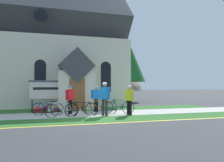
# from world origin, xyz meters

# --- Properties ---
(ground) EXTENTS (140.00, 140.00, 0.00)m
(ground) POSITION_xyz_m (0.00, 4.00, 0.00)
(ground) COLOR #3D3D3F
(sidewalk_slab) EXTENTS (32.00, 2.30, 0.01)m
(sidewalk_slab) POSITION_xyz_m (-2.54, 1.44, 0.01)
(sidewalk_slab) COLOR #B7B5AD
(sidewalk_slab) RESTS_ON ground
(grass_verge) EXTENTS (32.00, 1.79, 0.01)m
(grass_verge) POSITION_xyz_m (-2.54, -0.60, 0.00)
(grass_verge) COLOR #2D6628
(grass_verge) RESTS_ON ground
(church_lawn) EXTENTS (24.00, 2.32, 0.01)m
(church_lawn) POSITION_xyz_m (-2.54, 3.75, 0.00)
(church_lawn) COLOR #2D6628
(church_lawn) RESTS_ON ground
(curb_paint_stripe) EXTENTS (28.00, 0.16, 0.01)m
(curb_paint_stripe) POSITION_xyz_m (-2.54, -1.65, 0.00)
(curb_paint_stripe) COLOR yellow
(curb_paint_stripe) RESTS_ON ground
(church_building) EXTENTS (13.97, 11.06, 14.68)m
(church_building) POSITION_xyz_m (-3.04, 9.18, 5.06)
(church_building) COLOR beige
(church_building) RESTS_ON ground
(church_sign) EXTENTS (2.23, 0.30, 1.96)m
(church_sign) POSITION_xyz_m (-2.03, 3.75, 1.30)
(church_sign) COLOR #474C56
(church_sign) RESTS_ON ground
(flower_bed) EXTENTS (1.82, 1.82, 0.34)m
(flower_bed) POSITION_xyz_m (-2.04, 3.25, 0.09)
(flower_bed) COLOR #382319
(flower_bed) RESTS_ON ground
(bicycle_yellow) EXTENTS (1.68, 0.39, 0.79)m
(bicycle_yellow) POSITION_xyz_m (-1.12, 0.73, 0.37)
(bicycle_yellow) COLOR black
(bicycle_yellow) RESTS_ON ground
(bicycle_silver) EXTENTS (1.67, 0.37, 0.82)m
(bicycle_silver) POSITION_xyz_m (2.10, 1.11, 0.37)
(bicycle_silver) COLOR black
(bicycle_silver) RESTS_ON ground
(bicycle_black) EXTENTS (1.66, 0.39, 0.78)m
(bicycle_black) POSITION_xyz_m (-1.85, 1.52, 0.36)
(bicycle_black) COLOR black
(bicycle_black) RESTS_ON ground
(bicycle_green) EXTENTS (1.75, 0.37, 0.84)m
(bicycle_green) POSITION_xyz_m (0.91, 1.47, 0.37)
(bicycle_green) COLOR black
(bicycle_green) RESTS_ON ground
(bicycle_red) EXTENTS (1.77, 0.20, 0.79)m
(bicycle_red) POSITION_xyz_m (-0.12, 0.69, 0.37)
(bicycle_red) COLOR black
(bicycle_red) RESTS_ON ground
(cyclist_in_green_jersey) EXTENTS (0.53, 0.53, 1.61)m
(cyclist_in_green_jersey) POSITION_xyz_m (-0.66, 1.60, 0.94)
(cyclist_in_green_jersey) COLOR black
(cyclist_in_green_jersey) RESTS_ON ground
(cyclist_in_red_jersey) EXTENTS (0.50, 0.61, 1.78)m
(cyclist_in_red_jersey) POSITION_xyz_m (1.07, 0.43, 1.06)
(cyclist_in_red_jersey) COLOR #2D2D33
(cyclist_in_red_jersey) RESTS_ON ground
(cyclist_in_orange_jersey) EXTENTS (0.63, 0.28, 1.59)m
(cyclist_in_orange_jersey) POSITION_xyz_m (0.94, 2.23, 0.92)
(cyclist_in_orange_jersey) COLOR black
(cyclist_in_orange_jersey) RESTS_ON ground
(cyclist_in_white_jersey) EXTENTS (0.36, 0.71, 1.62)m
(cyclist_in_white_jersey) POSITION_xyz_m (2.44, 0.40, 0.94)
(cyclist_in_white_jersey) COLOR black
(cyclist_in_white_jersey) RESTS_ON ground
(roadside_conifer) EXTENTS (4.23, 4.23, 7.32)m
(roadside_conifer) POSITION_xyz_m (5.34, 9.90, 4.69)
(roadside_conifer) COLOR #3D2D1E
(roadside_conifer) RESTS_ON ground
(distant_hill) EXTENTS (80.78, 44.50, 25.90)m
(distant_hill) POSITION_xyz_m (-9.35, 68.01, 0.00)
(distant_hill) COLOR #847A5B
(distant_hill) RESTS_ON ground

